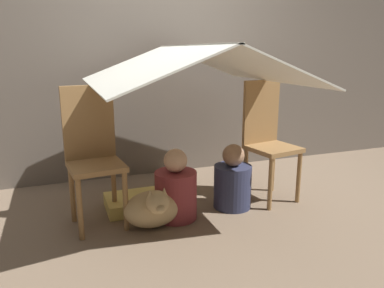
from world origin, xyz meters
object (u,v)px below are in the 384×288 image
chair_left (93,152)px  person_second (233,182)px  dog (153,208)px  chair_right (267,136)px  person_front (176,191)px

chair_left → person_second: chair_left is taller
person_second → dog: person_second is taller
chair_left → chair_right: size_ratio=1.00×
person_front → person_second: person_front is taller
person_second → dog: bearing=-168.1°
chair_right → person_front: size_ratio=1.85×
person_front → person_second: bearing=4.8°
person_front → dog: person_front is taller
dog → chair_right: bearing=13.1°
chair_left → person_front: (0.56, -0.14, -0.32)m
chair_left → dog: bearing=-40.1°
chair_left → person_front: bearing=-20.2°
chair_right → person_front: (-0.84, -0.14, -0.32)m
person_front → person_second: (0.49, 0.04, -0.01)m
person_second → dog: (-0.69, -0.14, -0.06)m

